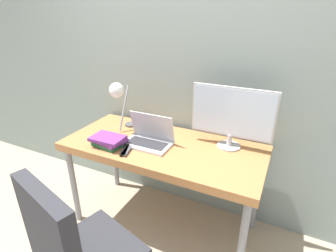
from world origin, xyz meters
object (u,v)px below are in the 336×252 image
(monitor, at_px, (232,115))
(office_chair, at_px, (77,252))
(laptop, at_px, (149,138))
(book_stack, at_px, (109,141))
(desk_lamp, at_px, (118,94))

(monitor, xyz_separation_m, office_chair, (-0.49, -1.11, -0.45))
(laptop, height_order, monitor, monitor)
(book_stack, bearing_deg, laptop, 31.37)
(office_chair, bearing_deg, laptop, 94.97)
(monitor, height_order, office_chair, monitor)
(desk_lamp, xyz_separation_m, book_stack, (0.06, -0.25, -0.29))
(monitor, xyz_separation_m, desk_lamp, (-0.88, -0.13, 0.07))
(monitor, bearing_deg, book_stack, -155.04)
(laptop, xyz_separation_m, desk_lamp, (-0.32, 0.09, 0.28))
(monitor, relative_size, office_chair, 0.58)
(laptop, relative_size, monitor, 0.61)
(monitor, height_order, desk_lamp, monitor)
(laptop, xyz_separation_m, book_stack, (-0.26, -0.16, -0.01))
(office_chair, height_order, book_stack, office_chair)
(laptop, bearing_deg, monitor, 21.79)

